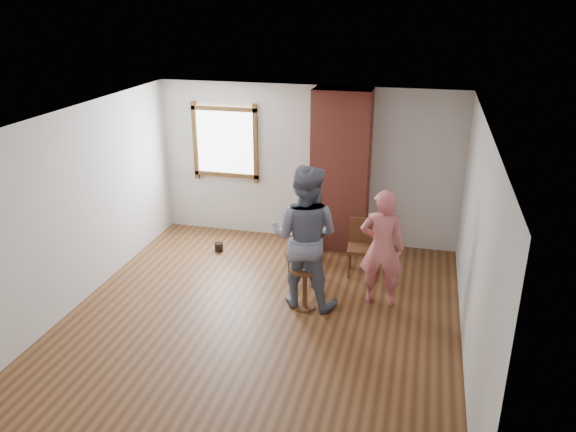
# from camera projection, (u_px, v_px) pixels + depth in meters

# --- Properties ---
(ground) EXTENTS (5.50, 5.50, 0.00)m
(ground) POSITION_uv_depth(u_px,v_px,m) (260.00, 320.00, 7.23)
(ground) COLOR brown
(ground) RESTS_ON ground
(room_shell) EXTENTS (5.04, 5.52, 2.62)m
(room_shell) POSITION_uv_depth(u_px,v_px,m) (267.00, 172.00, 7.13)
(room_shell) COLOR silver
(room_shell) RESTS_ON ground
(brick_chimney) EXTENTS (0.90, 0.50, 2.60)m
(brick_chimney) POSITION_uv_depth(u_px,v_px,m) (341.00, 171.00, 8.88)
(brick_chimney) COLOR #AF4D3E
(brick_chimney) RESTS_ON ground
(stoneware_crock) EXTENTS (0.38, 0.38, 0.44)m
(stoneware_crock) POSITION_uv_depth(u_px,v_px,m) (304.00, 244.00, 8.90)
(stoneware_crock) COLOR tan
(stoneware_crock) RESTS_ON ground
(dark_pot) EXTENTS (0.18, 0.18, 0.14)m
(dark_pot) POSITION_uv_depth(u_px,v_px,m) (219.00, 247.00, 9.16)
(dark_pot) COLOR black
(dark_pot) RESTS_ON ground
(dining_chair_left) EXTENTS (0.45, 0.45, 0.92)m
(dining_chair_left) POSITION_uv_depth(u_px,v_px,m) (306.00, 246.00, 8.12)
(dining_chair_left) COLOR brown
(dining_chair_left) RESTS_ON ground
(dining_chair_right) EXTENTS (0.42, 0.42, 0.84)m
(dining_chair_right) POSITION_uv_depth(u_px,v_px,m) (361.00, 244.00, 8.31)
(dining_chair_right) COLOR brown
(dining_chair_right) RESTS_ON ground
(side_table) EXTENTS (0.40, 0.40, 0.60)m
(side_table) POSITION_uv_depth(u_px,v_px,m) (305.00, 281.00, 7.36)
(side_table) COLOR brown
(side_table) RESTS_ON ground
(cake_plate) EXTENTS (0.18, 0.18, 0.01)m
(cake_plate) POSITION_uv_depth(u_px,v_px,m) (305.00, 267.00, 7.29)
(cake_plate) COLOR white
(cake_plate) RESTS_ON side_table
(cake_slice) EXTENTS (0.08, 0.07, 0.06)m
(cake_slice) POSITION_uv_depth(u_px,v_px,m) (306.00, 265.00, 7.28)
(cake_slice) COLOR silver
(cake_slice) RESTS_ON cake_plate
(man) EXTENTS (1.02, 0.83, 1.95)m
(man) POSITION_uv_depth(u_px,v_px,m) (305.00, 237.00, 7.29)
(man) COLOR #121932
(man) RESTS_ON ground
(person_pink) EXTENTS (0.60, 0.40, 1.62)m
(person_pink) POSITION_uv_depth(u_px,v_px,m) (382.00, 248.00, 7.35)
(person_pink) COLOR #CE6768
(person_pink) RESTS_ON ground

